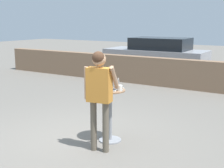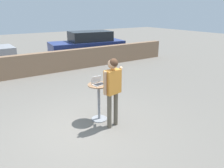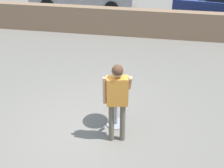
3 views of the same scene
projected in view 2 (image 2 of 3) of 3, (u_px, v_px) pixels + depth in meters
The scene contains 7 objects.
ground_plane at pixel (86, 130), 5.37m from camera, with size 50.00×50.00×0.00m, color slate.
pavement_kerb at pixel (27, 65), 9.58m from camera, with size 15.78×0.35×0.98m.
cafe_table at pixel (99, 99), 5.70m from camera, with size 0.56×0.56×0.99m.
laptop at pixel (98, 83), 5.56m from camera, with size 0.35×0.30×0.21m.
coffee_mug at pixel (106, 81), 5.66m from camera, with size 0.13×0.09×0.11m.
standing_person at pixel (113, 84), 5.19m from camera, with size 0.56×0.44×1.75m.
parked_car_further_down at pixel (88, 45), 12.97m from camera, with size 4.49×2.20×1.62m.
Camera 2 is at (-2.10, -4.28, 2.79)m, focal length 35.00 mm.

